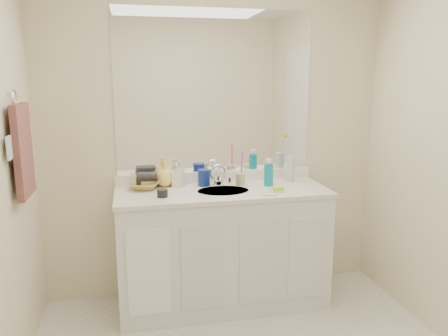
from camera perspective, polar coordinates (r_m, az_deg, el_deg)
name	(u,v)px	position (r m, az deg, el deg)	size (l,w,h in m)	color
wall_back	(215,140)	(3.34, -1.17, 3.65)	(2.60, 0.02, 2.40)	beige
vanity_cabinet	(223,249)	(3.28, -0.19, -10.57)	(1.50, 0.55, 0.85)	white
countertop	(223,192)	(3.14, -0.19, -3.12)	(1.52, 0.57, 0.03)	white
backsplash	(216,176)	(3.37, -1.10, -1.10)	(1.52, 0.03, 0.08)	white
sink_basin	(223,192)	(3.12, -0.12, -3.16)	(0.37, 0.37, 0.02)	beige
faucet	(218,177)	(3.27, -0.77, -1.23)	(0.02, 0.02, 0.11)	silver
mirror	(215,92)	(3.30, -1.17, 9.84)	(1.48, 0.01, 1.20)	white
blue_mug	(204,178)	(3.24, -2.65, -1.27)	(0.09, 0.09, 0.12)	navy
tan_cup	(240,179)	(3.26, 2.14, -1.48)	(0.07, 0.07, 0.09)	#C5B68B
toothbrush	(242,165)	(3.24, 2.33, 0.33)	(0.01, 0.01, 0.21)	#DA3997
mouthwash_bottle	(269,175)	(3.25, 5.85, -0.91)	(0.07, 0.07, 0.16)	#0C839B
clear_pump_bottle	(290,169)	(3.40, 8.56, -0.19)	(0.07, 0.07, 0.19)	silver
soap_dish	(278,191)	(3.09, 7.00, -3.04)	(0.09, 0.07, 0.01)	white
green_soap	(278,189)	(3.09, 7.01, -2.70)	(0.08, 0.05, 0.03)	#ADE638
orange_comb	(270,195)	(3.00, 6.01, -3.56)	(0.11, 0.02, 0.00)	yellow
dark_jar	(162,193)	(2.98, -8.04, -3.27)	(0.07, 0.07, 0.05)	black
soap_bottle_white	(180,173)	(3.26, -5.71, -0.70)	(0.07, 0.07, 0.18)	silver
soap_bottle_cream	(177,175)	(3.23, -6.17, -0.88)	(0.08, 0.08, 0.17)	#EDE6C1
soap_bottle_yellow	(165,174)	(3.25, -7.75, -0.76)	(0.14, 0.14, 0.18)	#FAD461
wicker_basket	(144,185)	(3.20, -10.36, -2.26)	(0.21, 0.21, 0.05)	#AA8D44
hair_dryer	(147,177)	(3.19, -10.04, -1.13)	(0.07, 0.07, 0.14)	black
towel_ring	(14,99)	(2.80, -25.69, 8.11)	(0.11, 0.11, 0.01)	silver
hand_towel	(23,151)	(2.82, -24.76, 2.07)	(0.04, 0.32, 0.55)	#522E2C
switch_plate	(9,148)	(2.63, -26.24, 2.39)	(0.01, 0.09, 0.13)	white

